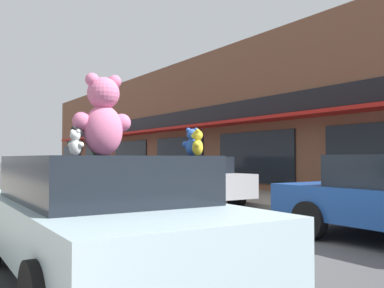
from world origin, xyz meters
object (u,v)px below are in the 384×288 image
teddy_bear_giant (103,117)px  teddy_bear_green (96,143)px  parked_car_far_right (104,173)px  plush_art_car (99,214)px  teddy_bear_yellow (197,143)px  teddy_bear_white (75,143)px  parked_car_far_center (179,178)px  teddy_bear_blue (192,142)px  teddy_bear_black (76,142)px

teddy_bear_giant → teddy_bear_green: size_ratio=2.80×
parked_car_far_right → plush_art_car: bearing=-112.3°
teddy_bear_yellow → teddy_bear_white: (-0.90, 1.02, 0.01)m
parked_car_far_center → teddy_bear_blue: bearing=-121.0°
teddy_bear_yellow → parked_car_far_right: size_ratio=0.06×
plush_art_car → teddy_bear_giant: teddy_bear_giant is taller
parked_car_far_center → parked_car_far_right: size_ratio=1.03×
teddy_bear_black → teddy_bear_yellow: (0.79, -1.31, -0.04)m
teddy_bear_white → parked_car_far_center: bearing=-68.9°
teddy_bear_blue → parked_car_far_center: size_ratio=0.06×
teddy_bear_green → parked_car_far_right: teddy_bear_green is taller
teddy_bear_yellow → parked_car_far_right: (4.21, 12.83, -0.76)m
teddy_bear_yellow → teddy_bear_giant: bearing=-125.2°
plush_art_car → teddy_bear_black: size_ratio=13.19×
teddy_bear_giant → teddy_bear_green: bearing=-95.9°
teddy_bear_blue → parked_car_far_right: (4.20, 12.71, -0.76)m
plush_art_car → parked_car_far_center: size_ratio=0.98×
plush_art_car → parked_car_far_center: parked_car_far_center is taller
teddy_bear_yellow → plush_art_car: bearing=-115.5°
teddy_bear_giant → teddy_bear_green: (0.07, 0.39, -0.30)m
plush_art_car → parked_car_far_right: size_ratio=1.01×
teddy_bear_blue → teddy_bear_green: size_ratio=0.82×
parked_car_far_center → teddy_bear_yellow: bearing=-120.7°
teddy_bear_black → parked_car_far_center: 7.69m
teddy_bear_white → parked_car_far_center: 7.98m
teddy_bear_blue → parked_car_far_center: 8.19m
teddy_bear_giant → parked_car_far_center: bearing=-124.5°
teddy_bear_blue → teddy_bear_green: bearing=-34.5°
teddy_bear_blue → teddy_bear_white: size_ratio=1.00×
teddy_bear_green → parked_car_far_right: size_ratio=0.08×
teddy_bear_giant → parked_car_far_center: 7.54m
plush_art_car → teddy_bear_green: bearing=73.6°
teddy_bear_black → teddy_bear_white: size_ratio=1.20×
teddy_bear_yellow → parked_car_far_center: 8.29m
plush_art_car → parked_car_far_right: parked_car_far_right is taller
parked_car_far_right → parked_car_far_center: bearing=-90.0°
plush_art_car → teddy_bear_green: size_ratio=13.04×
teddy_bear_giant → parked_car_far_right: size_ratio=0.22×
plush_art_car → teddy_bear_black: 0.87m
teddy_bear_black → parked_car_far_right: teddy_bear_black is taller
teddy_bear_black → parked_car_far_right: (5.00, 11.51, -0.79)m
plush_art_car → teddy_bear_black: bearing=127.3°
teddy_bear_white → parked_car_far_center: (5.11, 6.09, -0.76)m
teddy_bear_giant → teddy_bear_black: teddy_bear_giant is taller
teddy_bear_blue → parked_car_far_right: 13.41m
teddy_bear_white → teddy_bear_giant: bearing=-85.9°
teddy_bear_green → parked_car_far_center: 7.16m
teddy_bear_blue → parked_car_far_right: teddy_bear_blue is taller
plush_art_car → teddy_bear_yellow: teddy_bear_yellow is taller
teddy_bear_giant → plush_art_car: bearing=64.5°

